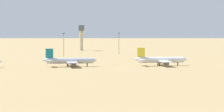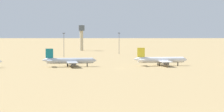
{
  "view_description": "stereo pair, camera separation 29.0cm",
  "coord_description": "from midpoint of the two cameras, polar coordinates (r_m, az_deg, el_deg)",
  "views": [
    {
      "loc": [
        -54.9,
        -310.54,
        24.8
      ],
      "look_at": [
        -1.89,
        18.78,
        6.0
      ],
      "focal_mm": 90.88,
      "sensor_mm": 36.0,
      "label": 1
    },
    {
      "loc": [
        -54.61,
        -310.58,
        24.8
      ],
      "look_at": [
        -1.89,
        18.78,
        6.0
      ],
      "focal_mm": 90.88,
      "sensor_mm": 36.0,
      "label": 2
    }
  ],
  "objects": [
    {
      "name": "parked_jet_teal_3",
      "position": [
        330.17,
        -4.36,
        -0.48
      ],
      "size": [
        32.18,
        26.89,
        10.67
      ],
      "rotation": [
        0.0,
        0.0,
        -0.0
      ],
      "color": "silver",
      "rests_on": "ground"
    },
    {
      "name": "parked_jet_yellow_4",
      "position": [
        337.68,
        4.85,
        -0.39
      ],
      "size": [
        32.92,
        27.54,
        10.9
      ],
      "rotation": [
        0.0,
        0.0,
        -0.01
      ],
      "color": "white",
      "rests_on": "ground"
    },
    {
      "name": "ridge_center",
      "position": [
        1359.12,
        -1.12,
        4.13
      ],
      "size": [
        305.71,
        298.62,
        92.39
      ],
      "primitive_type": "pyramid",
      "rotation": [
        0.0,
        0.0,
        0.14
      ],
      "color": "slate",
      "rests_on": "ground"
    },
    {
      "name": "ground",
      "position": [
        316.32,
        0.85,
        -1.27
      ],
      "size": [
        4000.0,
        4000.0,
        0.0
      ],
      "primitive_type": "plane",
      "color": "tan"
    },
    {
      "name": "light_pole_mid",
      "position": [
        468.99,
        0.69,
        1.43
      ],
      "size": [
        1.8,
        0.5,
        17.67
      ],
      "color": "#59595E",
      "rests_on": "ground"
    },
    {
      "name": "control_tower",
      "position": [
        531.41,
        -3.12,
        2.1
      ],
      "size": [
        5.2,
        5.2,
        23.85
      ],
      "color": "#C6B793",
      "rests_on": "ground"
    },
    {
      "name": "light_pole_west",
      "position": [
        428.76,
        -4.89,
        1.28
      ],
      "size": [
        1.8,
        0.5,
        18.19
      ],
      "color": "#59595E",
      "rests_on": "ground"
    }
  ]
}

